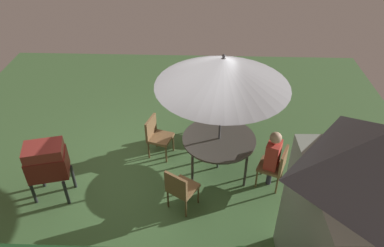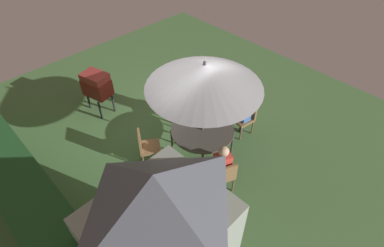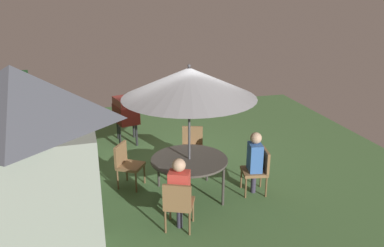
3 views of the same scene
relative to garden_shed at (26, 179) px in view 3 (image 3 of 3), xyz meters
name	(u,v)px [view 3 (image 3 of 3)]	position (x,y,z in m)	size (l,w,h in m)	color
ground_plane	(171,174)	(2.70, -2.42, -1.53)	(11.00, 11.00, 0.00)	#47703D
garden_shed	(26,179)	(0.00, 0.00, 0.00)	(1.67, 1.91, 2.99)	gray
patio_table	(189,161)	(1.70, -2.57, -0.81)	(1.46, 1.46, 0.77)	#47423D
patio_umbrella	(189,83)	(1.70, -2.57, 0.72)	(2.43, 2.43, 2.58)	#4C4C51
bbq_grill	(126,111)	(4.82, -1.70, -0.68)	(0.81, 0.66, 1.20)	maroon
chair_near_shed	(178,202)	(0.63, -2.11, -1.01)	(0.61, 0.61, 0.90)	olive
chair_far_side	(259,168)	(1.49, -3.91, -1.01)	(0.53, 0.53, 0.90)	olive
chair_toward_hedge	(192,144)	(3.00, -2.98, -1.01)	(0.58, 0.58, 0.90)	olive
chair_toward_house	(127,162)	(2.41, -1.45, -1.01)	(0.64, 0.64, 0.90)	olive
potted_plant_by_shed	(42,197)	(1.44, 0.06, -1.04)	(0.53, 0.53, 0.83)	silver
person_in_red	(179,186)	(0.71, -2.15, -0.74)	(0.35, 0.41, 1.26)	#CC3D33
person_in_blue	(255,156)	(1.50, -3.82, -0.74)	(0.37, 0.29, 1.26)	#3866B2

